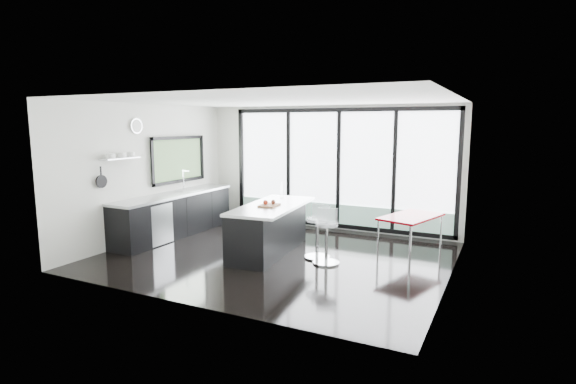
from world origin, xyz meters
The scene contains 11 objects.
floor centered at (0.00, 0.00, 0.00)m, with size 6.00×5.00×0.00m, color black.
ceiling centered at (0.00, 0.00, 2.80)m, with size 6.00×5.00×0.00m, color white.
wall_back centered at (0.27, 2.47, 1.27)m, with size 6.00×0.09×2.80m.
wall_front centered at (0.00, -2.50, 1.40)m, with size 6.00×0.00×2.80m, color silver.
wall_left centered at (-2.97, 0.27, 1.56)m, with size 0.26×5.00×2.80m.
wall_right centered at (3.00, 0.00, 1.40)m, with size 0.00×5.00×2.80m, color silver.
counter_cabinets centered at (-2.67, 0.40, 0.46)m, with size 0.69×3.24×1.36m.
island centered at (-0.23, 0.15, 0.47)m, with size 1.17×2.33×1.19m.
bar_stool_near centered at (0.99, -0.02, 0.36)m, with size 0.46×0.46×0.73m, color silver.
bar_stool_far centered at (0.72, 0.22, 0.37)m, with size 0.46×0.46×0.74m, color silver.
red_table centered at (2.15, 1.34, 0.35)m, with size 0.75×1.31×0.70m, color #710108.
Camera 1 is at (3.73, -7.02, 2.39)m, focal length 28.00 mm.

